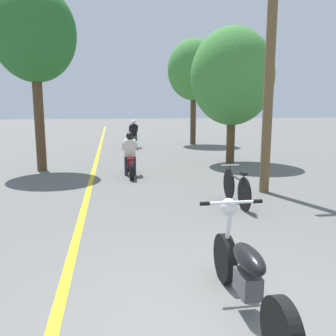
% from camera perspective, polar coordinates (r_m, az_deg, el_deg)
% --- Properties ---
extents(ground_plane, '(120.00, 120.00, 0.00)m').
position_cam_1_polar(ground_plane, '(3.94, 9.14, -23.95)').
color(ground_plane, '#60605E').
extents(lane_stripe_center, '(0.14, 48.00, 0.01)m').
position_cam_1_polar(lane_stripe_center, '(15.45, -11.31, 1.59)').
color(lane_stripe_center, yellow).
rests_on(lane_stripe_center, ground).
extents(utility_pole, '(1.10, 0.24, 5.67)m').
position_cam_1_polar(utility_pole, '(9.30, 15.94, 14.06)').
color(utility_pole, brown).
rests_on(utility_pole, ground).
extents(roadside_tree_right_near, '(3.15, 2.84, 5.09)m').
position_cam_1_polar(roadside_tree_right_near, '(13.94, 10.30, 14.18)').
color(roadside_tree_right_near, '#513A23').
rests_on(roadside_tree_right_near, ground).
extents(roadside_tree_right_far, '(2.94, 2.65, 5.89)m').
position_cam_1_polar(roadside_tree_right_far, '(20.72, 4.14, 15.36)').
color(roadside_tree_right_far, '#513A23').
rests_on(roadside_tree_right_far, ground).
extents(roadside_tree_left, '(2.70, 2.43, 6.06)m').
position_cam_1_polar(roadside_tree_left, '(12.99, -20.70, 19.35)').
color(roadside_tree_left, '#513A23').
rests_on(roadside_tree_left, ground).
extents(motorcycle_foreground, '(0.75, 2.13, 1.10)m').
position_cam_1_polar(motorcycle_foreground, '(4.01, 12.41, -16.15)').
color(motorcycle_foreground, black).
rests_on(motorcycle_foreground, ground).
extents(motorcycle_rider_lead, '(0.50, 2.11, 1.37)m').
position_cam_1_polar(motorcycle_rider_lead, '(11.39, -6.10, 1.42)').
color(motorcycle_rider_lead, black).
rests_on(motorcycle_rider_lead, ground).
extents(motorcycle_rider_far, '(0.50, 2.17, 1.48)m').
position_cam_1_polar(motorcycle_rider_far, '(19.03, -5.52, 4.95)').
color(motorcycle_rider_far, black).
rests_on(motorcycle_rider_far, ground).
extents(bicycle_parked, '(0.44, 1.72, 0.84)m').
position_cam_1_polar(bicycle_parked, '(8.09, 10.88, -3.15)').
color(bicycle_parked, black).
rests_on(bicycle_parked, ground).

